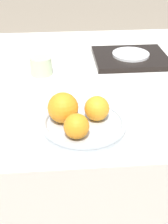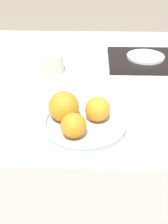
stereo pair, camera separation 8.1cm
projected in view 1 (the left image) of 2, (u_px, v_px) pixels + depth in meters
The scene contains 9 objects.
ground_plane at pixel (67, 211), 1.51m from camera, with size 12.00×12.00×0.00m, color gray.
table at pixel (64, 153), 1.32m from camera, with size 1.36×1.02×0.73m.
fruit_platter at pixel (84, 124), 0.83m from camera, with size 0.23×0.23×0.02m.
orange_0 at pixel (76, 126), 0.76m from camera, with size 0.06×0.06×0.06m.
orange_1 at pixel (97, 108), 0.83m from camera, with size 0.07×0.07×0.07m.
orange_2 at pixel (64, 108), 0.82m from camera, with size 0.08×0.08×0.08m.
serving_tray at pixel (130, 58), 1.24m from camera, with size 0.29×0.24×0.02m.
side_plate at pixel (131, 54), 1.23m from camera, with size 0.15×0.15×0.01m.
cup_1 at pixel (41, 66), 1.12m from camera, with size 0.08×0.08×0.06m.
Camera 1 is at (-0.01, -1.04, 1.21)m, focal length 50.00 mm.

